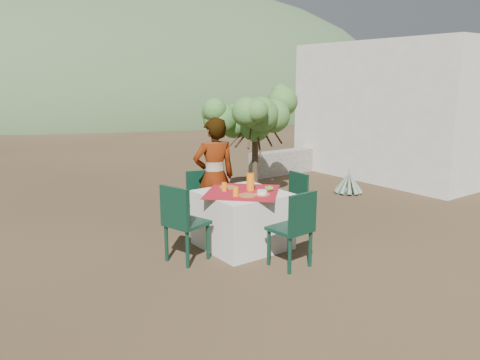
% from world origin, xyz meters
% --- Properties ---
extents(ground, '(160.00, 160.00, 0.00)m').
position_xyz_m(ground, '(0.00, 0.00, 0.00)').
color(ground, '#312316').
rests_on(ground, ground).
extents(table, '(1.30, 1.30, 0.76)m').
position_xyz_m(table, '(-0.48, 0.02, 0.38)').
color(table, silver).
rests_on(table, ground).
extents(chair_far, '(0.50, 0.50, 0.88)m').
position_xyz_m(chair_far, '(-0.53, 0.98, 0.49)').
color(chair_far, black).
rests_on(chair_far, ground).
extents(chair_near, '(0.46, 0.46, 0.94)m').
position_xyz_m(chair_near, '(-0.42, -0.93, 0.52)').
color(chair_near, black).
rests_on(chair_near, ground).
extents(chair_left, '(0.55, 0.55, 0.97)m').
position_xyz_m(chair_left, '(-1.40, 0.01, 0.54)').
color(chair_left, black).
rests_on(chair_left, ground).
extents(chair_right, '(0.42, 0.42, 0.87)m').
position_xyz_m(chair_right, '(0.51, 0.12, 0.48)').
color(chair_right, black).
rests_on(chair_right, ground).
extents(person, '(0.70, 0.55, 1.69)m').
position_xyz_m(person, '(-0.49, 0.69, 0.85)').
color(person, '#8C6651').
rests_on(person, ground).
extents(shrub_tree, '(1.56, 1.53, 1.84)m').
position_xyz_m(shrub_tree, '(1.20, 1.90, 1.45)').
color(shrub_tree, '#443122').
rests_on(shrub_tree, ground).
extents(agave, '(0.57, 0.57, 0.60)m').
position_xyz_m(agave, '(2.97, 1.19, 0.20)').
color(agave, '#5C725E').
rests_on(agave, ground).
extents(guesthouse, '(3.20, 4.20, 3.00)m').
position_xyz_m(guesthouse, '(5.60, 1.80, 1.50)').
color(guesthouse, silver).
rests_on(guesthouse, ground).
extents(stone_wall, '(2.60, 0.35, 0.55)m').
position_xyz_m(stone_wall, '(3.60, 3.40, 0.28)').
color(stone_wall, '#9C9488').
rests_on(stone_wall, ground).
extents(hill_near_right, '(48.00, 48.00, 20.00)m').
position_xyz_m(hill_near_right, '(12.00, 36.00, 0.00)').
color(hill_near_right, '#334929').
rests_on(hill_near_right, ground).
extents(hill_far_right, '(36.00, 36.00, 14.00)m').
position_xyz_m(hill_far_right, '(28.00, 46.00, 0.00)').
color(hill_far_right, slate).
rests_on(hill_far_right, ground).
extents(plate_far, '(0.23, 0.23, 0.01)m').
position_xyz_m(plate_far, '(-0.51, 0.32, 0.77)').
color(plate_far, brown).
rests_on(plate_far, table).
extents(plate_near, '(0.24, 0.24, 0.01)m').
position_xyz_m(plate_near, '(-0.57, -0.21, 0.77)').
color(plate_near, brown).
rests_on(plate_near, table).
extents(glass_far, '(0.07, 0.07, 0.11)m').
position_xyz_m(glass_far, '(-0.66, 0.19, 0.82)').
color(glass_far, orange).
rests_on(glass_far, table).
extents(glass_near, '(0.07, 0.07, 0.12)m').
position_xyz_m(glass_near, '(-0.70, -0.13, 0.82)').
color(glass_near, orange).
rests_on(glass_near, table).
extents(juice_pitcher, '(0.10, 0.10, 0.23)m').
position_xyz_m(juice_pitcher, '(-0.36, 0.00, 0.88)').
color(juice_pitcher, orange).
rests_on(juice_pitcher, table).
extents(bowl_plate, '(0.21, 0.21, 0.01)m').
position_xyz_m(bowl_plate, '(-0.39, -0.28, 0.77)').
color(bowl_plate, brown).
rests_on(bowl_plate, table).
extents(white_bowl, '(0.13, 0.13, 0.05)m').
position_xyz_m(white_bowl, '(-0.39, -0.28, 0.80)').
color(white_bowl, white).
rests_on(white_bowl, bowl_plate).
extents(jar_left, '(0.06, 0.06, 0.09)m').
position_xyz_m(jar_left, '(-0.21, 0.18, 0.81)').
color(jar_left, orange).
rests_on(jar_left, table).
extents(jar_right, '(0.06, 0.06, 0.10)m').
position_xyz_m(jar_right, '(-0.15, 0.27, 0.81)').
color(jar_right, orange).
rests_on(jar_right, table).
extents(napkin_holder, '(0.07, 0.04, 0.09)m').
position_xyz_m(napkin_holder, '(-0.22, 0.16, 0.81)').
color(napkin_holder, white).
rests_on(napkin_holder, table).
extents(fruit_cluster, '(0.12, 0.11, 0.06)m').
position_xyz_m(fruit_cluster, '(-0.17, -0.15, 0.79)').
color(fruit_cluster, olive).
rests_on(fruit_cluster, table).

